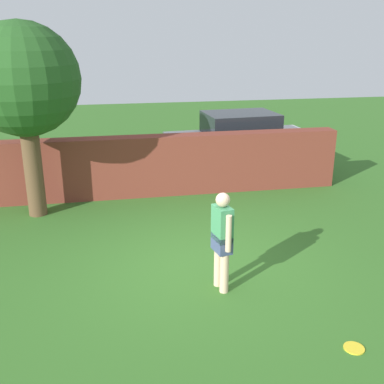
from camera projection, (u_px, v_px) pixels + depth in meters
The scene contains 6 objects.
ground_plane at pixel (198, 267), 8.14m from camera, with size 40.00×40.00×0.00m, color #336623.
brick_wall at pixel (105, 168), 11.35m from camera, with size 11.83×0.50×1.50m, color brown.
tree at pixel (23, 82), 9.55m from camera, with size 2.35×2.35×4.15m.
person at pixel (222, 237), 7.18m from camera, with size 0.28×0.53×1.62m.
car at pixel (240, 142), 13.50m from camera, with size 4.31×2.17×1.72m.
frisbee_yellow at pixel (354, 348), 6.04m from camera, with size 0.27×0.27×0.02m, color yellow.
Camera 1 is at (-1.48, -7.12, 3.90)m, focal length 43.50 mm.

